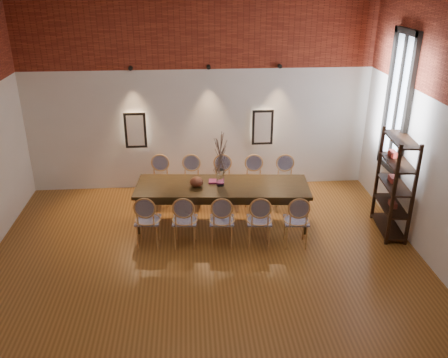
{
  "coord_description": "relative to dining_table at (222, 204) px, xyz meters",
  "views": [
    {
      "loc": [
        -0.21,
        -5.86,
        4.28
      ],
      "look_at": [
        0.35,
        1.42,
        1.05
      ],
      "focal_mm": 38.0,
      "sensor_mm": 36.0,
      "label": 1
    }
  ],
  "objects": [
    {
      "name": "chair_near_d",
      "position": [
        0.55,
        -0.82,
        0.09
      ],
      "size": [
        0.47,
        0.47,
        0.94
      ],
      "primitive_type": null,
      "rotation": [
        0.0,
        0.0,
        -0.08
      ],
      "color": "tan",
      "rests_on": "floor"
    },
    {
      "name": "window_glass",
      "position": [
        3.11,
        0.18,
        1.77
      ],
      "size": [
        0.02,
        0.78,
        2.38
      ],
      "primitive_type": "cube",
      "color": "silver",
      "rests_on": "wall_right"
    },
    {
      "name": "shelving_rack",
      "position": [
        2.93,
        -0.52,
        0.53
      ],
      "size": [
        0.48,
        1.03,
        1.8
      ],
      "primitive_type": null,
      "rotation": [
        0.0,
        0.0,
        -0.1
      ],
      "color": "black",
      "rests_on": "floor"
    },
    {
      "name": "window_mullion",
      "position": [
        3.09,
        0.18,
        1.77
      ],
      "size": [
        0.06,
        0.06,
        2.4
      ],
      "primitive_type": "cube",
      "color": "black",
      "rests_on": "wall_right"
    },
    {
      "name": "chair_far_e",
      "position": [
        1.29,
        0.67,
        0.09
      ],
      "size": [
        0.47,
        0.47,
        0.94
      ],
      "primitive_type": null,
      "rotation": [
        0.0,
        0.0,
        3.06
      ],
      "color": "tan",
      "rests_on": "floor"
    },
    {
      "name": "bowl",
      "position": [
        -0.46,
        -0.01,
        0.46
      ],
      "size": [
        0.24,
        0.24,
        0.18
      ],
      "primitive_type": "ellipsoid",
      "color": "brown",
      "rests_on": "dining_table"
    },
    {
      "name": "chair_far_d",
      "position": [
        0.68,
        0.72,
        0.09
      ],
      "size": [
        0.47,
        0.47,
        0.94
      ],
      "primitive_type": null,
      "rotation": [
        0.0,
        0.0,
        3.06
      ],
      "color": "tan",
      "rests_on": "floor"
    },
    {
      "name": "chair_far_b",
      "position": [
        -0.55,
        0.82,
        0.09
      ],
      "size": [
        0.47,
        0.47,
        0.94
      ],
      "primitive_type": null,
      "rotation": [
        0.0,
        0.0,
        3.06
      ],
      "color": "tan",
      "rests_on": "floor"
    },
    {
      "name": "vase",
      "position": [
        -0.04,
        0.0,
        0.53
      ],
      "size": [
        0.14,
        0.14,
        0.3
      ],
      "primitive_type": "cylinder",
      "color": "silver",
      "rests_on": "dining_table"
    },
    {
      "name": "wall_back",
      "position": [
        -0.35,
        1.73,
        1.62
      ],
      "size": [
        7.0,
        0.1,
        4.0
      ],
      "primitive_type": "cube",
      "color": "silver",
      "rests_on": "ground"
    },
    {
      "name": "book",
      "position": [
        -0.11,
        0.15,
        0.39
      ],
      "size": [
        0.27,
        0.2,
        0.03
      ],
      "primitive_type": "cube",
      "rotation": [
        0.0,
        0.0,
        -0.08
      ],
      "color": "#95265B",
      "rests_on": "dining_table"
    },
    {
      "name": "chair_near_b",
      "position": [
        -0.68,
        -0.72,
        0.09
      ],
      "size": [
        0.47,
        0.47,
        0.94
      ],
      "primitive_type": null,
      "rotation": [
        0.0,
        0.0,
        -0.08
      ],
      "color": "tan",
      "rests_on": "floor"
    },
    {
      "name": "niche_right",
      "position": [
        0.95,
        1.63,
        0.93
      ],
      "size": [
        0.36,
        0.06,
        0.66
      ],
      "primitive_type": "cube",
      "color": "#FFEAC6",
      "rests_on": "wall_back"
    },
    {
      "name": "wall_front",
      "position": [
        -0.35,
        -5.37,
        1.62
      ],
      "size": [
        7.0,
        0.1,
        4.0
      ],
      "primitive_type": "cube",
      "color": "silver",
      "rests_on": "ground"
    },
    {
      "name": "niche_left",
      "position": [
        -1.65,
        1.63,
        0.93
      ],
      "size": [
        0.36,
        0.06,
        0.66
      ],
      "primitive_type": "cube",
      "color": "#FFEAC6",
      "rests_on": "wall_back"
    },
    {
      "name": "brick_band_front",
      "position": [
        -0.35,
        -5.3,
        2.88
      ],
      "size": [
        7.0,
        0.02,
        1.5
      ],
      "primitive_type": "cube",
      "color": "maroon",
      "rests_on": "ground"
    },
    {
      "name": "brick_band_back",
      "position": [
        -0.35,
        1.66,
        2.88
      ],
      "size": [
        7.0,
        0.02,
        1.5
      ],
      "primitive_type": "cube",
      "color": "maroon",
      "rests_on": "ground"
    },
    {
      "name": "dried_branches",
      "position": [
        -0.04,
        0.0,
        0.98
      ],
      "size": [
        0.5,
        0.5,
        0.7
      ],
      "primitive_type": null,
      "color": "brown",
      "rests_on": "vase"
    },
    {
      "name": "chair_near_a",
      "position": [
        -1.29,
        -0.67,
        0.09
      ],
      "size": [
        0.47,
        0.47,
        0.94
      ],
      "primitive_type": null,
      "rotation": [
        0.0,
        0.0,
        -0.08
      ],
      "color": "tan",
      "rests_on": "floor"
    },
    {
      "name": "dining_table",
      "position": [
        0.0,
        0.0,
        0.0
      ],
      "size": [
        3.16,
        1.24,
        0.75
      ],
      "primitive_type": "cube",
      "rotation": [
        0.0,
        0.0,
        -0.08
      ],
      "color": "#362510",
      "rests_on": "floor"
    },
    {
      "name": "chair_far_c",
      "position": [
        0.06,
        0.77,
        0.09
      ],
      "size": [
        0.47,
        0.47,
        0.94
      ],
      "primitive_type": null,
      "rotation": [
        0.0,
        0.0,
        3.06
      ],
      "color": "tan",
      "rests_on": "floor"
    },
    {
      "name": "chair_near_e",
      "position": [
        1.17,
        -0.87,
        0.09
      ],
      "size": [
        0.47,
        0.47,
        0.94
      ],
      "primitive_type": null,
      "rotation": [
        0.0,
        0.0,
        -0.08
      ],
      "color": "tan",
      "rests_on": "floor"
    },
    {
      "name": "floor",
      "position": [
        -0.35,
        -1.82,
        -0.39
      ],
      "size": [
        7.0,
        7.0,
        0.02
      ],
      "primitive_type": "cube",
      "color": "#915923",
      "rests_on": "ground"
    },
    {
      "name": "spot_fixture_mid",
      "position": [
        -0.15,
        1.6,
        2.17
      ],
      "size": [
        0.08,
        0.1,
        0.08
      ],
      "primitive_type": "cylinder",
      "rotation": [
        1.57,
        0.0,
        0.0
      ],
      "color": "black",
      "rests_on": "wall_back"
    },
    {
      "name": "spot_fixture_right",
      "position": [
        1.25,
        1.6,
        2.17
      ],
      "size": [
        0.08,
        0.1,
        0.08
      ],
      "primitive_type": "cylinder",
      "rotation": [
        1.57,
        0.0,
        0.0
      ],
      "color": "black",
      "rests_on": "wall_back"
    },
    {
      "name": "spot_fixture_left",
      "position": [
        -1.65,
        1.6,
        2.17
      ],
      "size": [
        0.08,
        0.1,
        0.08
      ],
      "primitive_type": "cylinder",
      "rotation": [
        1.57,
        0.0,
        0.0
      ],
      "color": "black",
      "rests_on": "wall_back"
    },
    {
      "name": "window_frame",
      "position": [
        3.09,
        0.18,
        1.77
      ],
      "size": [
        0.08,
        0.9,
        2.5
      ],
      "primitive_type": "cube",
      "color": "black",
      "rests_on": "wall_right"
    },
    {
      "name": "chair_far_a",
      "position": [
        -1.17,
        0.87,
        0.09
      ],
      "size": [
        0.47,
        0.47,
        0.94
      ],
      "primitive_type": null,
      "rotation": [
        0.0,
        0.0,
        3.06
      ],
      "color": "tan",
      "rests_on": "floor"
    },
    {
      "name": "chair_near_c",
      "position": [
        -0.06,
        -0.77,
        0.09
      ],
      "size": [
        0.47,
        0.47,
        0.94
      ],
      "primitive_type": null,
      "rotation": [
        0.0,
        0.0,
        -0.08
      ],
      "color": "tan",
      "rests_on": "floor"
    }
  ]
}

